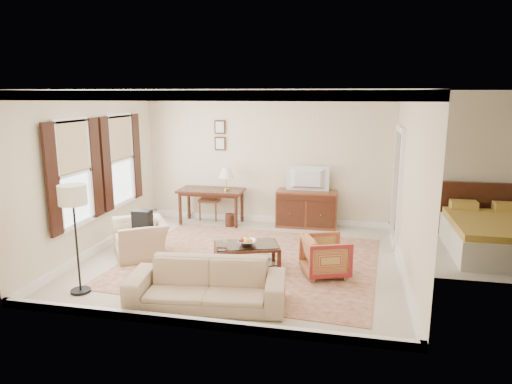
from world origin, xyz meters
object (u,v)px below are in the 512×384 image
at_px(coffee_table, 246,250).
at_px(striped_armchair, 326,254).
at_px(writing_desk, 211,194).
at_px(club_armchair, 140,232).
at_px(sideboard, 307,209).
at_px(sofa, 207,277).
at_px(tv, 307,171).

bearing_deg(coffee_table, striped_armchair, 1.69).
height_order(writing_desk, club_armchair, club_armchair).
bearing_deg(club_armchair, coffee_table, 47.55).
height_order(sideboard, striped_armchair, sideboard).
height_order(writing_desk, striped_armchair, writing_desk).
bearing_deg(sofa, tv, 70.12).
relative_size(striped_armchair, sofa, 0.33).
relative_size(coffee_table, sofa, 0.56).
bearing_deg(coffee_table, writing_desk, 118.73).
bearing_deg(club_armchair, writing_desk, 129.95).
distance_m(sideboard, club_armchair, 3.65).
height_order(writing_desk, tv, tv).
bearing_deg(sofa, sideboard, 70.18).
bearing_deg(club_armchair, striped_armchair, 51.16).
bearing_deg(striped_armchair, sofa, 113.02).
distance_m(tv, sofa, 4.25).
bearing_deg(striped_armchair, writing_desk, 27.03).
distance_m(tv, club_armchair, 3.72).
bearing_deg(club_armchair, tv, 96.82).
distance_m(tv, striped_armchair, 2.85).
distance_m(writing_desk, club_armchair, 2.35).
bearing_deg(sofa, striped_armchair, 36.32).
bearing_deg(tv, striped_armchair, 102.07).
height_order(writing_desk, coffee_table, writing_desk).
bearing_deg(sideboard, striped_armchair, -78.02).
distance_m(coffee_table, club_armchair, 2.02).
relative_size(sideboard, club_armchair, 1.30).
bearing_deg(coffee_table, tv, 75.04).
bearing_deg(sofa, club_armchair, 130.30).
bearing_deg(writing_desk, striped_armchair, -43.01).
xyz_separation_m(sideboard, striped_armchair, (0.57, -2.67, -0.05)).
xyz_separation_m(sideboard, coffee_table, (-0.72, -2.70, -0.06)).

